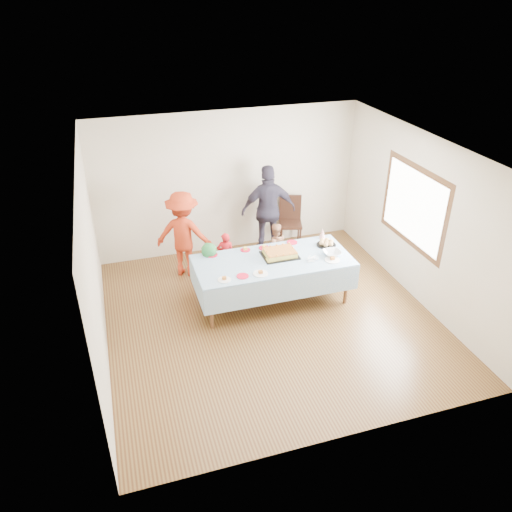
# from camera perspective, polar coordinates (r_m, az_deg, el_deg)

# --- Properties ---
(ground) EXTENTS (5.00, 5.00, 0.00)m
(ground) POSITION_cam_1_polar(r_m,az_deg,el_deg) (7.97, 1.61, -6.94)
(ground) COLOR #4C2B15
(ground) RESTS_ON ground
(room_walls) EXTENTS (5.04, 5.04, 2.72)m
(room_walls) POSITION_cam_1_polar(r_m,az_deg,el_deg) (7.09, 2.21, 4.80)
(room_walls) COLOR beige
(room_walls) RESTS_ON ground
(party_table) EXTENTS (2.50, 1.10, 0.78)m
(party_table) POSITION_cam_1_polar(r_m,az_deg,el_deg) (7.96, 1.95, -0.77)
(party_table) COLOR #522F1C
(party_table) RESTS_ON ground
(birthday_cake) EXTENTS (0.57, 0.44, 0.10)m
(birthday_cake) POSITION_cam_1_polar(r_m,az_deg,el_deg) (8.03, 2.74, 0.33)
(birthday_cake) COLOR black
(birthday_cake) RESTS_ON party_table
(rolls_tray) EXTENTS (0.33, 0.33, 0.10)m
(rolls_tray) POSITION_cam_1_polar(r_m,az_deg,el_deg) (8.42, 8.04, 1.47)
(rolls_tray) COLOR black
(rolls_tray) RESTS_ON party_table
(punch_bowl) EXTENTS (0.28, 0.28, 0.07)m
(punch_bowl) POSITION_cam_1_polar(r_m,az_deg,el_deg) (8.14, 8.68, 0.33)
(punch_bowl) COLOR silver
(punch_bowl) RESTS_ON party_table
(party_hat) EXTENTS (0.11, 0.11, 0.18)m
(party_hat) POSITION_cam_1_polar(r_m,az_deg,el_deg) (8.62, 7.60, 2.57)
(party_hat) COLOR white
(party_hat) RESTS_ON party_table
(fork_pile) EXTENTS (0.24, 0.18, 0.07)m
(fork_pile) POSITION_cam_1_polar(r_m,az_deg,el_deg) (7.95, 6.41, -0.26)
(fork_pile) COLOR white
(fork_pile) RESTS_ON party_table
(plate_red_far_a) EXTENTS (0.19, 0.19, 0.01)m
(plate_red_far_a) POSITION_cam_1_polar(r_m,az_deg,el_deg) (8.09, -5.08, 0.14)
(plate_red_far_a) COLOR red
(plate_red_far_a) RESTS_ON party_table
(plate_red_far_b) EXTENTS (0.16, 0.16, 0.01)m
(plate_red_far_b) POSITION_cam_1_polar(r_m,az_deg,el_deg) (8.20, -1.23, 0.70)
(plate_red_far_b) COLOR red
(plate_red_far_b) RESTS_ON party_table
(plate_red_far_c) EXTENTS (0.18, 0.18, 0.01)m
(plate_red_far_c) POSITION_cam_1_polar(r_m,az_deg,el_deg) (8.26, 0.94, 0.93)
(plate_red_far_c) COLOR red
(plate_red_far_c) RESTS_ON party_table
(plate_red_far_d) EXTENTS (0.18, 0.18, 0.01)m
(plate_red_far_d) POSITION_cam_1_polar(r_m,az_deg,el_deg) (8.46, 4.15, 1.57)
(plate_red_far_d) COLOR red
(plate_red_far_d) RESTS_ON party_table
(plate_red_near) EXTENTS (0.18, 0.18, 0.01)m
(plate_red_near) POSITION_cam_1_polar(r_m,az_deg,el_deg) (7.49, -1.54, -2.31)
(plate_red_near) COLOR red
(plate_red_near) RESTS_ON party_table
(plate_white_left) EXTENTS (0.20, 0.20, 0.01)m
(plate_white_left) POSITION_cam_1_polar(r_m,az_deg,el_deg) (7.41, -3.64, -2.71)
(plate_white_left) COLOR white
(plate_white_left) RESTS_ON party_table
(plate_white_mid) EXTENTS (0.23, 0.23, 0.01)m
(plate_white_mid) POSITION_cam_1_polar(r_m,az_deg,el_deg) (7.55, 0.53, -2.02)
(plate_white_mid) COLOR white
(plate_white_mid) RESTS_ON party_table
(plate_white_right) EXTENTS (0.24, 0.24, 0.01)m
(plate_white_right) POSITION_cam_1_polar(r_m,az_deg,el_deg) (8.00, 8.72, -0.44)
(plate_white_right) COLOR white
(plate_white_right) RESTS_ON party_table
(dining_chair) EXTENTS (0.53, 0.53, 0.99)m
(dining_chair) POSITION_cam_1_polar(r_m,az_deg,el_deg) (9.90, 3.94, 4.36)
(dining_chair) COLOR black
(dining_chair) RESTS_ON ground
(toddler_left) EXTENTS (0.35, 0.27, 0.85)m
(toddler_left) POSITION_cam_1_polar(r_m,az_deg,el_deg) (8.82, -3.48, 0.16)
(toddler_left) COLOR red
(toddler_left) RESTS_ON ground
(toddler_mid) EXTENTS (0.54, 0.44, 0.96)m
(toddler_mid) POSITION_cam_1_polar(r_m,az_deg,el_deg) (8.27, -5.27, -1.60)
(toddler_mid) COLOR #257034
(toddler_mid) RESTS_ON ground
(toddler_right) EXTENTS (0.45, 0.35, 0.92)m
(toddler_right) POSITION_cam_1_polar(r_m,az_deg,el_deg) (8.99, 2.15, 1.03)
(toddler_right) COLOR tan
(toddler_right) RESTS_ON ground
(adult_left) EXTENTS (1.16, 0.95, 1.57)m
(adult_left) POSITION_cam_1_polar(r_m,az_deg,el_deg) (8.81, -8.27, 2.49)
(adult_left) COLOR #B73116
(adult_left) RESTS_ON ground
(adult_right) EXTENTS (1.07, 0.54, 1.76)m
(adult_right) POSITION_cam_1_polar(r_m,az_deg,el_deg) (9.41, 1.44, 5.24)
(adult_right) COLOR #302C3D
(adult_right) RESTS_ON ground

